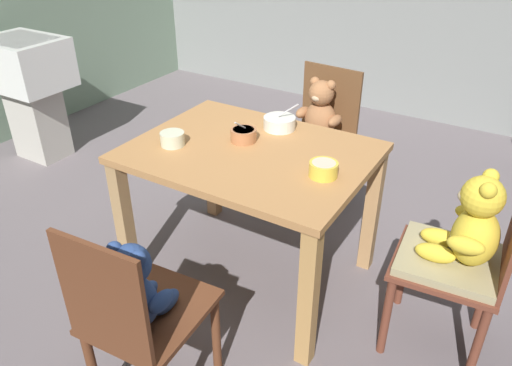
{
  "coord_description": "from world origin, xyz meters",
  "views": [
    {
      "loc": [
        1.06,
        -1.7,
        1.72
      ],
      "look_at": [
        0.0,
        0.05,
        0.51
      ],
      "focal_mm": 34.69,
      "sensor_mm": 36.0,
      "label": 1
    }
  ],
  "objects_px": {
    "porridge_bowl_cream_near_left": "(172,138)",
    "sink_basin": "(29,82)",
    "dining_table": "(250,172)",
    "porridge_bowl_terracotta_center": "(244,135)",
    "teddy_chair_far_center": "(319,122)",
    "porridge_bowl_yellow_near_right": "(323,169)",
    "teddy_chair_near_right": "(465,243)",
    "porridge_bowl_white_far_center": "(280,123)",
    "teddy_chair_near_front": "(137,303)"
  },
  "relations": [
    {
      "from": "teddy_chair_near_front",
      "to": "teddy_chair_near_right",
      "type": "bearing_deg",
      "value": -49.21
    },
    {
      "from": "dining_table",
      "to": "teddy_chair_near_right",
      "type": "bearing_deg",
      "value": 1.88
    },
    {
      "from": "teddy_chair_far_center",
      "to": "porridge_bowl_cream_near_left",
      "type": "xyz_separation_m",
      "value": [
        -0.29,
        -0.99,
        0.22
      ]
    },
    {
      "from": "porridge_bowl_cream_near_left",
      "to": "porridge_bowl_yellow_near_right",
      "type": "relative_size",
      "value": 0.94
    },
    {
      "from": "dining_table",
      "to": "porridge_bowl_white_far_center",
      "type": "xyz_separation_m",
      "value": [
        0.0,
        0.27,
        0.15
      ]
    },
    {
      "from": "dining_table",
      "to": "porridge_bowl_terracotta_center",
      "type": "relative_size",
      "value": 8.19
    },
    {
      "from": "teddy_chair_near_front",
      "to": "porridge_bowl_cream_near_left",
      "type": "height_order",
      "value": "teddy_chair_near_front"
    },
    {
      "from": "teddy_chair_near_right",
      "to": "dining_table",
      "type": "bearing_deg",
      "value": -2.74
    },
    {
      "from": "porridge_bowl_cream_near_left",
      "to": "sink_basin",
      "type": "bearing_deg",
      "value": 164.15
    },
    {
      "from": "dining_table",
      "to": "teddy_chair_near_front",
      "type": "relative_size",
      "value": 1.25
    },
    {
      "from": "dining_table",
      "to": "porridge_bowl_cream_near_left",
      "type": "xyz_separation_m",
      "value": [
        -0.33,
        -0.14,
        0.15
      ]
    },
    {
      "from": "porridge_bowl_white_far_center",
      "to": "porridge_bowl_terracotta_center",
      "type": "bearing_deg",
      "value": -110.79
    },
    {
      "from": "teddy_chair_far_center",
      "to": "porridge_bowl_terracotta_center",
      "type": "height_order",
      "value": "teddy_chair_far_center"
    },
    {
      "from": "porridge_bowl_terracotta_center",
      "to": "teddy_chair_near_right",
      "type": "bearing_deg",
      "value": -1.75
    },
    {
      "from": "sink_basin",
      "to": "teddy_chair_far_center",
      "type": "bearing_deg",
      "value": 13.9
    },
    {
      "from": "teddy_chair_near_right",
      "to": "porridge_bowl_terracotta_center",
      "type": "bearing_deg",
      "value": -6.37
    },
    {
      "from": "teddy_chair_far_center",
      "to": "porridge_bowl_yellow_near_right",
      "type": "height_order",
      "value": "teddy_chair_far_center"
    },
    {
      "from": "dining_table",
      "to": "teddy_chair_near_right",
      "type": "relative_size",
      "value": 1.26
    },
    {
      "from": "teddy_chair_near_right",
      "to": "porridge_bowl_yellow_near_right",
      "type": "relative_size",
      "value": 7.15
    },
    {
      "from": "porridge_bowl_cream_near_left",
      "to": "porridge_bowl_yellow_near_right",
      "type": "xyz_separation_m",
      "value": [
        0.71,
        0.09,
        -0.0
      ]
    },
    {
      "from": "teddy_chair_near_front",
      "to": "porridge_bowl_white_far_center",
      "type": "distance_m",
      "value": 1.15
    },
    {
      "from": "teddy_chair_near_front",
      "to": "teddy_chair_far_center",
      "type": "bearing_deg",
      "value": -0.2
    },
    {
      "from": "porridge_bowl_cream_near_left",
      "to": "porridge_bowl_white_far_center",
      "type": "xyz_separation_m",
      "value": [
        0.33,
        0.42,
        -0.0
      ]
    },
    {
      "from": "porridge_bowl_cream_near_left",
      "to": "porridge_bowl_white_far_center",
      "type": "height_order",
      "value": "porridge_bowl_white_far_center"
    },
    {
      "from": "porridge_bowl_yellow_near_right",
      "to": "teddy_chair_far_center",
      "type": "bearing_deg",
      "value": 115.14
    },
    {
      "from": "teddy_chair_far_center",
      "to": "porridge_bowl_white_far_center",
      "type": "height_order",
      "value": "porridge_bowl_white_far_center"
    },
    {
      "from": "dining_table",
      "to": "porridge_bowl_yellow_near_right",
      "type": "height_order",
      "value": "porridge_bowl_yellow_near_right"
    },
    {
      "from": "teddy_chair_near_right",
      "to": "sink_basin",
      "type": "height_order",
      "value": "sink_basin"
    },
    {
      "from": "teddy_chair_near_front",
      "to": "porridge_bowl_yellow_near_right",
      "type": "distance_m",
      "value": 0.89
    },
    {
      "from": "teddy_chair_near_front",
      "to": "porridge_bowl_cream_near_left",
      "type": "xyz_separation_m",
      "value": [
        -0.4,
        0.71,
        0.24
      ]
    },
    {
      "from": "porridge_bowl_cream_near_left",
      "to": "sink_basin",
      "type": "relative_size",
      "value": 0.13
    },
    {
      "from": "teddy_chair_near_front",
      "to": "porridge_bowl_terracotta_center",
      "type": "distance_m",
      "value": 0.95
    },
    {
      "from": "porridge_bowl_cream_near_left",
      "to": "porridge_bowl_terracotta_center",
      "type": "height_order",
      "value": "porridge_bowl_terracotta_center"
    },
    {
      "from": "teddy_chair_near_right",
      "to": "teddy_chair_near_front",
      "type": "xyz_separation_m",
      "value": [
        -0.89,
        -0.88,
        -0.03
      ]
    },
    {
      "from": "teddy_chair_far_center",
      "to": "sink_basin",
      "type": "height_order",
      "value": "sink_basin"
    },
    {
      "from": "porridge_bowl_yellow_near_right",
      "to": "porridge_bowl_white_far_center",
      "type": "bearing_deg",
      "value": 139.56
    },
    {
      "from": "teddy_chair_far_center",
      "to": "teddy_chair_near_front",
      "type": "relative_size",
      "value": 0.98
    },
    {
      "from": "porridge_bowl_white_far_center",
      "to": "dining_table",
      "type": "bearing_deg",
      "value": -90.67
    },
    {
      "from": "teddy_chair_near_right",
      "to": "porridge_bowl_yellow_near_right",
      "type": "height_order",
      "value": "teddy_chair_near_right"
    },
    {
      "from": "porridge_bowl_yellow_near_right",
      "to": "teddy_chair_near_right",
      "type": "bearing_deg",
      "value": 8.08
    },
    {
      "from": "dining_table",
      "to": "sink_basin",
      "type": "distance_m",
      "value": 2.08
    },
    {
      "from": "teddy_chair_near_right",
      "to": "porridge_bowl_cream_near_left",
      "type": "height_order",
      "value": "teddy_chair_near_right"
    },
    {
      "from": "teddy_chair_near_front",
      "to": "porridge_bowl_yellow_near_right",
      "type": "height_order",
      "value": "teddy_chair_near_front"
    },
    {
      "from": "porridge_bowl_terracotta_center",
      "to": "teddy_chair_far_center",
      "type": "bearing_deg",
      "value": 87.12
    },
    {
      "from": "sink_basin",
      "to": "dining_table",
      "type": "bearing_deg",
      "value": -9.55
    },
    {
      "from": "teddy_chair_near_front",
      "to": "porridge_bowl_cream_near_left",
      "type": "bearing_deg",
      "value": 25.84
    },
    {
      "from": "porridge_bowl_cream_near_left",
      "to": "porridge_bowl_yellow_near_right",
      "type": "height_order",
      "value": "same"
    },
    {
      "from": "dining_table",
      "to": "porridge_bowl_cream_near_left",
      "type": "height_order",
      "value": "porridge_bowl_cream_near_left"
    },
    {
      "from": "teddy_chair_far_center",
      "to": "porridge_bowl_terracotta_center",
      "type": "xyz_separation_m",
      "value": [
        -0.04,
        -0.78,
        0.22
      ]
    },
    {
      "from": "porridge_bowl_yellow_near_right",
      "to": "porridge_bowl_terracotta_center",
      "type": "height_order",
      "value": "porridge_bowl_terracotta_center"
    }
  ]
}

